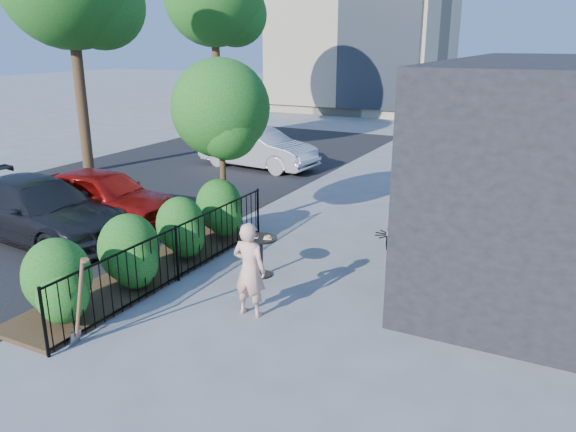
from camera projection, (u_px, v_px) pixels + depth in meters
The scene contains 13 objects.
ground at pixel (247, 297), 9.95m from camera, with size 120.00×120.00×0.00m, color gray.
fence at pixel (177, 253), 10.43m from camera, with size 0.05×6.05×1.10m.
planting_bed at pixel (150, 272), 10.89m from camera, with size 1.30×6.00×0.08m, color #382616.
shrubs at pixel (155, 239), 10.74m from camera, with size 1.10×5.60×1.24m.
patio_tree at pixel (222, 115), 12.43m from camera, with size 2.20×2.20×3.94m.
street at pixel (87, 204), 15.54m from camera, with size 9.00×30.00×0.01m, color black.
street_tree_far at pixel (215, 2), 24.34m from camera, with size 4.40×4.40×8.28m.
cafe_table at pixel (261, 249), 10.68m from camera, with size 0.61×0.61×0.82m.
woman at pixel (249, 270), 9.08m from camera, with size 0.58×0.38×1.60m, color #EBB298.
shovel at pixel (79, 307), 8.11m from camera, with size 0.50×0.19×1.49m.
car_red at pixel (103, 196), 13.72m from camera, with size 1.63×4.04×1.38m, color maroon.
car_silver at pixel (258, 148), 19.71m from camera, with size 1.50×4.30×1.42m, color #B7B7BC.
car_darkgrey at pixel (39, 210), 12.61m from camera, with size 1.94×4.78×1.39m, color black.
Camera 1 is at (4.79, -7.72, 4.36)m, focal length 35.00 mm.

